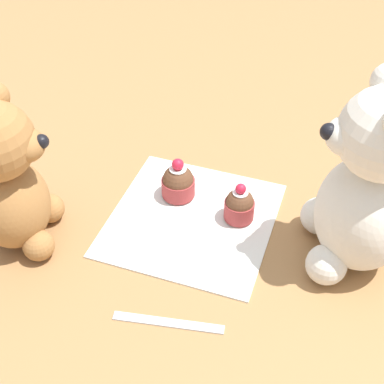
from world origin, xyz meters
TOP-DOWN VIEW (x-y plane):
  - ground_plane at (0.00, 0.00)m, footprint 4.00×4.00m
  - knitted_placemat at (0.00, 0.00)m, footprint 0.24×0.23m
  - teddy_bear_cream at (-0.01, 0.23)m, footprint 0.17×0.16m
  - teddy_bear_tan at (0.11, -0.22)m, footprint 0.14×0.13m
  - cupcake_near_cream_bear at (-0.02, 0.06)m, footprint 0.04×0.04m
  - cupcake_near_tan_bear at (-0.04, -0.04)m, footprint 0.05×0.05m
  - teaspoon at (0.18, 0.03)m, footprint 0.04×0.14m

SIDE VIEW (x-z plane):
  - ground_plane at x=0.00m, z-range 0.00..0.00m
  - teaspoon at x=0.18m, z-range 0.00..0.01m
  - knitted_placemat at x=0.00m, z-range 0.00..0.01m
  - cupcake_near_cream_bear at x=-0.02m, z-range 0.00..0.06m
  - cupcake_near_tan_bear at x=-0.04m, z-range 0.00..0.06m
  - teddy_bear_tan at x=0.11m, z-range 0.00..0.23m
  - teddy_bear_cream at x=-0.01m, z-range -0.01..0.26m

